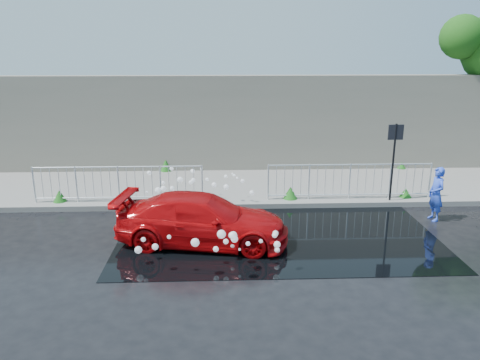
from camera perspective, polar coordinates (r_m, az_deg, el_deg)
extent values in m
plane|color=black|center=(11.27, 2.52, -8.49)|extent=(90.00, 90.00, 0.00)
cube|color=slate|center=(15.92, 1.03, -0.78)|extent=(30.00, 4.00, 0.15)
cube|color=slate|center=(14.02, 1.51, -3.11)|extent=(30.00, 0.25, 0.16)
cube|color=#6E695C|center=(17.66, 0.64, 6.97)|extent=(30.00, 0.60, 3.50)
cube|color=black|center=(12.23, 4.48, -6.46)|extent=(8.00, 5.00, 0.01)
cylinder|color=black|center=(14.67, 18.12, 1.71)|extent=(0.06, 0.06, 2.50)
cube|color=black|center=(14.47, 18.46, 5.55)|extent=(0.45, 0.04, 0.45)
sphere|color=#13420F|center=(19.75, 25.46, 15.48)|extent=(1.62, 1.62, 1.62)
cylinder|color=silver|center=(15.20, -23.83, -0.53)|extent=(0.05, 0.05, 1.10)
cylinder|color=silver|center=(14.15, -4.64, -0.35)|extent=(0.05, 0.05, 1.10)
cylinder|color=silver|center=(14.34, -14.73, 1.54)|extent=(5.00, 0.04, 0.04)
cylinder|color=silver|center=(14.59, -14.46, -2.07)|extent=(5.00, 0.04, 0.04)
cylinder|color=silver|center=(14.21, 3.44, -0.25)|extent=(0.05, 0.05, 1.10)
cylinder|color=silver|center=(15.52, 22.14, -0.03)|extent=(0.05, 0.05, 1.10)
cylinder|color=silver|center=(14.53, 13.34, 1.83)|extent=(5.00, 0.04, 0.04)
cylinder|color=silver|center=(14.79, 13.10, -1.74)|extent=(5.00, 0.04, 0.04)
cone|color=#185717|center=(15.11, -21.13, -1.81)|extent=(0.40, 0.40, 0.36)
cone|color=#185717|center=(14.34, -6.60, -1.83)|extent=(0.36, 0.36, 0.31)
cone|color=#185717|center=(14.44, 6.16, -1.55)|extent=(0.44, 0.44, 0.37)
cone|color=#185717|center=(15.40, 19.53, -1.47)|extent=(0.38, 0.38, 0.28)
cone|color=#185717|center=(17.77, -9.03, 1.79)|extent=(0.42, 0.42, 0.44)
cone|color=#185717|center=(18.98, 19.09, 1.69)|extent=(0.34, 0.34, 0.24)
sphere|color=white|center=(14.18, -11.03, 0.85)|extent=(0.13, 0.13, 0.13)
sphere|color=white|center=(13.42, -1.70, -0.87)|extent=(0.16, 0.16, 0.16)
sphere|color=white|center=(12.66, -7.33, -4.30)|extent=(0.09, 0.09, 0.09)
sphere|color=white|center=(13.43, -11.29, -1.45)|extent=(0.07, 0.07, 0.07)
sphere|color=white|center=(14.26, -5.75, 1.10)|extent=(0.09, 0.09, 0.09)
sphere|color=white|center=(13.52, -8.27, -1.02)|extent=(0.14, 0.14, 0.14)
sphere|color=white|center=(12.86, -5.86, -2.47)|extent=(0.12, 0.12, 0.12)
sphere|color=white|center=(13.13, -11.29, -2.78)|extent=(0.09, 0.09, 0.09)
sphere|color=white|center=(14.52, -5.80, 1.09)|extent=(0.14, 0.14, 0.14)
sphere|color=white|center=(12.82, -5.08, -2.90)|extent=(0.08, 0.08, 0.08)
sphere|color=white|center=(12.68, -5.95, -3.99)|extent=(0.10, 0.10, 0.10)
sphere|color=white|center=(13.41, -9.32, -1.04)|extent=(0.16, 0.16, 0.16)
sphere|color=white|center=(13.50, -3.17, -0.60)|extent=(0.15, 0.15, 0.15)
sphere|color=white|center=(13.85, -0.71, 0.57)|extent=(0.09, 0.09, 0.09)
sphere|color=white|center=(13.37, -9.97, -1.25)|extent=(0.18, 0.18, 0.18)
sphere|color=white|center=(12.47, -1.75, -4.72)|extent=(0.12, 0.12, 0.12)
sphere|color=white|center=(13.93, -4.03, 0.08)|extent=(0.10, 0.10, 0.10)
sphere|color=white|center=(12.99, -11.29, -3.07)|extent=(0.06, 0.06, 0.06)
sphere|color=white|center=(12.52, -7.16, -5.33)|extent=(0.09, 0.09, 0.09)
sphere|color=white|center=(13.50, -6.03, -0.31)|extent=(0.12, 0.12, 0.12)
sphere|color=white|center=(14.51, -8.34, 1.38)|extent=(0.12, 0.12, 0.12)
sphere|color=white|center=(14.23, -0.93, 0.76)|extent=(0.06, 0.06, 0.06)
sphere|color=white|center=(13.78, 0.31, -0.12)|extent=(0.12, 0.12, 0.12)
sphere|color=white|center=(12.77, -5.00, -3.99)|extent=(0.08, 0.08, 0.08)
sphere|color=white|center=(12.52, -6.49, -4.26)|extent=(0.14, 0.14, 0.14)
sphere|color=white|center=(12.91, -11.78, -3.81)|extent=(0.14, 0.14, 0.14)
sphere|color=white|center=(13.76, -0.34, 0.24)|extent=(0.07, 0.07, 0.07)
sphere|color=white|center=(14.44, -4.72, 1.36)|extent=(0.08, 0.08, 0.08)
sphere|color=white|center=(13.84, -9.35, -0.32)|extent=(0.10, 0.10, 0.10)
sphere|color=white|center=(13.66, -5.73, -0.03)|extent=(0.13, 0.13, 0.13)
sphere|color=white|center=(13.07, -5.26, -2.24)|extent=(0.16, 0.16, 0.16)
sphere|color=white|center=(13.00, -6.18, -3.34)|extent=(0.09, 0.09, 0.09)
sphere|color=white|center=(13.87, -1.74, 0.44)|extent=(0.11, 0.11, 0.11)
sphere|color=white|center=(12.49, -10.29, -5.27)|extent=(0.11, 0.11, 0.11)
sphere|color=white|center=(13.17, 1.45, -1.55)|extent=(0.14, 0.14, 0.14)
sphere|color=white|center=(12.31, 2.23, -4.81)|extent=(0.18, 0.18, 0.18)
sphere|color=white|center=(13.81, -7.32, 0.04)|extent=(0.18, 0.18, 0.18)
sphere|color=white|center=(12.69, -10.64, -4.42)|extent=(0.06, 0.06, 0.06)
sphere|color=white|center=(12.47, -2.65, -4.16)|extent=(0.11, 0.11, 0.11)
sphere|color=white|center=(9.87, 4.35, -6.50)|extent=(0.12, 0.12, 0.12)
sphere|color=white|center=(9.30, 0.99, -7.77)|extent=(0.09, 0.09, 0.09)
sphere|color=white|center=(9.90, -0.83, -6.75)|extent=(0.17, 0.17, 0.17)
sphere|color=white|center=(9.43, -2.28, -6.62)|extent=(0.18, 0.18, 0.18)
sphere|color=white|center=(9.75, -5.50, -7.59)|extent=(0.18, 0.18, 0.18)
sphere|color=white|center=(10.23, 2.56, -7.45)|extent=(0.09, 0.09, 0.09)
sphere|color=white|center=(10.78, -0.87, -7.93)|extent=(0.16, 0.16, 0.16)
sphere|color=white|center=(10.40, -2.97, -8.41)|extent=(0.13, 0.13, 0.13)
sphere|color=white|center=(10.52, 4.55, -7.84)|extent=(0.16, 0.16, 0.16)
sphere|color=white|center=(10.75, 4.45, -8.42)|extent=(0.10, 0.10, 0.10)
sphere|color=white|center=(10.50, -1.73, -7.51)|extent=(0.12, 0.12, 0.12)
sphere|color=white|center=(10.29, -0.68, -7.20)|extent=(0.16, 0.16, 0.16)
sphere|color=white|center=(10.63, -12.29, -8.33)|extent=(0.17, 0.17, 0.17)
sphere|color=white|center=(9.80, -1.03, -6.76)|extent=(0.13, 0.13, 0.13)
sphere|color=white|center=(10.16, -10.31, -8.01)|extent=(0.14, 0.14, 0.14)
sphere|color=white|center=(10.45, -0.05, -8.46)|extent=(0.06, 0.06, 0.06)
sphere|color=white|center=(10.71, -11.70, -7.11)|extent=(0.11, 0.11, 0.11)
sphere|color=white|center=(9.86, 4.25, -6.74)|extent=(0.11, 0.11, 0.11)
sphere|color=white|center=(9.92, -8.64, -6.88)|extent=(0.09, 0.09, 0.09)
sphere|color=white|center=(10.73, 4.57, -8.52)|extent=(0.12, 0.12, 0.12)
imported|color=#AB0609|center=(11.44, -4.61, -4.86)|extent=(4.40, 2.34, 1.21)
imported|color=blue|center=(13.95, 22.81, -1.58)|extent=(0.42, 0.59, 1.51)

